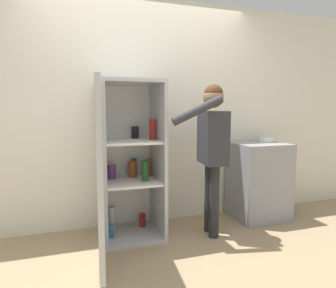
{
  "coord_description": "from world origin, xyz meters",
  "views": [
    {
      "loc": [
        -0.79,
        -2.38,
        1.32
      ],
      "look_at": [
        0.2,
        0.62,
        0.95
      ],
      "focal_mm": 32.0,
      "sensor_mm": 36.0,
      "label": 1
    }
  ],
  "objects": [
    {
      "name": "refrigerator",
      "position": [
        -0.29,
        0.54,
        0.79
      ],
      "size": [
        0.72,
        1.23,
        1.6
      ],
      "color": "#B7BABC",
      "rests_on": "ground_plane"
    },
    {
      "name": "person",
      "position": [
        0.6,
        0.39,
        1.0
      ],
      "size": [
        0.65,
        0.53,
        1.57
      ],
      "color": "#262628",
      "rests_on": "ground_plane"
    },
    {
      "name": "ground_plane",
      "position": [
        0.0,
        0.0,
        0.0
      ],
      "size": [
        12.0,
        12.0,
        0.0
      ],
      "primitive_type": "plane",
      "color": "tan"
    },
    {
      "name": "wall_back",
      "position": [
        0.0,
        0.98,
        1.27
      ],
      "size": [
        7.0,
        0.06,
        2.55
      ],
      "color": "silver",
      "rests_on": "ground_plane"
    },
    {
      "name": "counter",
      "position": [
        1.36,
        0.65,
        0.46
      ],
      "size": [
        0.61,
        0.56,
        0.92
      ],
      "color": "gray",
      "rests_on": "ground_plane"
    },
    {
      "name": "bowl",
      "position": [
        1.51,
        0.73,
        0.94
      ],
      "size": [
        0.17,
        0.17,
        0.05
      ],
      "color": "white",
      "rests_on": "counter"
    }
  ]
}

